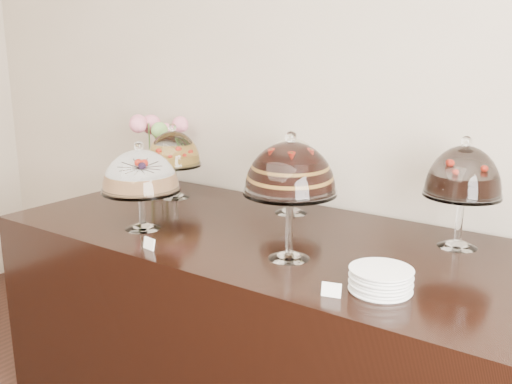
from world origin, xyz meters
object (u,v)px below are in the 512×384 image
Objects in this scene: cake_stand_sugar_sponge at (140,175)px; display_counter at (263,332)px; cake_stand_cheesecake at (292,161)px; cake_stand_dark_choco at (463,176)px; flower_vase at (158,140)px; cake_stand_choco_layer at (290,172)px; cake_stand_fruit_tart at (173,152)px; plate_stack at (381,280)px.

display_counter is at bearing 29.62° from cake_stand_sugar_sponge.
cake_stand_dark_choco reaches higher than cake_stand_cheesecake.
cake_stand_sugar_sponge is at bearing -50.72° from flower_vase.
cake_stand_dark_choco is at bearing 45.96° from cake_stand_choco_layer.
cake_stand_fruit_tart is (-0.93, 0.40, -0.08)m from cake_stand_choco_layer.
display_counter is 1.05m from cake_stand_dark_choco.
display_counter is 0.83m from cake_stand_choco_layer.
cake_stand_dark_choco is (0.76, -0.03, 0.03)m from cake_stand_cheesecake.
flower_vase is at bearing 129.28° from cake_stand_sugar_sponge.
flower_vase is 1.69m from plate_stack.
cake_stand_choco_layer is 1.17× the size of flower_vase.
cake_stand_cheesecake is at bearing 121.17° from cake_stand_choco_layer.
cake_stand_fruit_tart is at bearing 159.74° from plate_stack.
plate_stack is (-0.07, -0.55, -0.24)m from cake_stand_dark_choco.
cake_stand_fruit_tart is 1.95× the size of plate_stack.
cake_stand_choco_layer is at bearing -24.77° from flower_vase.
display_counter is 0.85m from cake_stand_sugar_sponge.
plate_stack is (0.63, -0.27, 0.49)m from display_counter.
cake_stand_fruit_tart is (-0.69, 0.21, 0.68)m from display_counter.
cake_stand_sugar_sponge is 0.99× the size of cake_stand_fruit_tart.
display_counter is 5.97× the size of cake_stand_sugar_sponge.
cake_stand_sugar_sponge reaches higher than display_counter.
cake_stand_cheesecake is 0.64m from cake_stand_fruit_tart.
display_counter is 11.48× the size of plate_stack.
flower_vase reaches higher than plate_stack.
cake_stand_fruit_tart is (-1.39, -0.07, -0.04)m from cake_stand_dark_choco.
cake_stand_sugar_sponge is 1.92× the size of plate_stack.
flower_vase is at bearing 177.60° from cake_stand_dark_choco.
cake_stand_cheesecake is 0.89× the size of cake_stand_dark_choco.
cake_stand_cheesecake is 0.93m from plate_stack.
cake_stand_cheesecake reaches higher than display_counter.
cake_stand_choco_layer is 0.48m from plate_stack.
cake_stand_choco_layer is (0.68, 0.06, 0.09)m from cake_stand_sugar_sponge.
cake_stand_sugar_sponge is at bearing -61.52° from cake_stand_fruit_tart.
plate_stack is (0.69, -0.58, -0.20)m from cake_stand_cheesecake.
cake_stand_dark_choco is at bearing 21.81° from display_counter.
flower_vase reaches higher than cake_stand_cheesecake.
cake_stand_sugar_sponge is 1.08m from plate_stack.
flower_vase reaches higher than cake_stand_fruit_tart.
display_counter is at bearing 156.53° from plate_stack.
cake_stand_sugar_sponge is (-0.44, -0.25, 0.68)m from display_counter.
cake_stand_choco_layer reaches higher than plate_stack.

